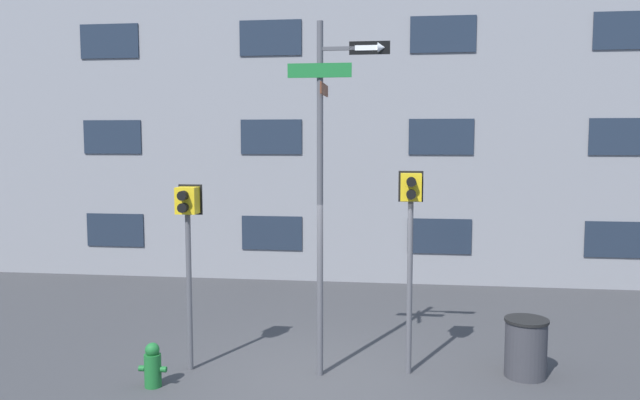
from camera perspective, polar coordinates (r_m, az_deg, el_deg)
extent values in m
plane|color=#38383A|center=(9.16, 0.15, -16.34)|extent=(60.00, 60.00, 0.00)
cube|color=gray|center=(15.24, 3.32, 14.55)|extent=(24.00, 0.60, 11.61)
cube|color=#1E2838|center=(16.45, -18.21, -2.62)|extent=(1.48, 0.03, 0.82)
cube|color=#1E2838|center=(15.18, -4.42, -3.02)|extent=(1.48, 0.03, 0.82)
cube|color=#1E2838|center=(14.89, 10.85, -3.27)|extent=(1.48, 0.03, 0.82)
cube|color=#1E2838|center=(15.67, 25.64, -3.29)|extent=(1.48, 0.03, 0.82)
cube|color=#1E2838|center=(16.30, -18.46, 5.49)|extent=(1.48, 0.03, 0.82)
cube|color=#1E2838|center=(15.01, -4.49, 5.78)|extent=(1.48, 0.03, 0.82)
cube|color=#1E2838|center=(14.72, 11.01, 5.70)|extent=(1.48, 0.03, 0.82)
cube|color=#1E2838|center=(15.50, 25.99, 5.23)|extent=(1.48, 0.03, 0.82)
cube|color=#1E2838|center=(16.47, -18.71, 13.59)|extent=(1.48, 0.03, 0.82)
cube|color=#1E2838|center=(15.20, -4.56, 14.57)|extent=(1.48, 0.03, 0.82)
cube|color=#1E2838|center=(14.92, 11.18, 14.65)|extent=(1.48, 0.03, 0.82)
cube|color=#1E2838|center=(15.69, 26.36, 13.74)|extent=(1.48, 0.03, 0.82)
cylinder|color=#4C4C51|center=(8.84, 0.00, -0.25)|extent=(0.09, 0.09, 5.05)
cube|color=#4C4C51|center=(8.85, 2.27, 13.68)|extent=(0.69, 0.05, 0.05)
cube|color=#196B2D|center=(8.79, -0.05, 11.77)|extent=(0.89, 0.02, 0.20)
cube|color=brown|center=(8.81, 0.39, 10.06)|extent=(0.02, 0.78, 0.16)
cube|color=black|center=(8.81, 4.56, 13.70)|extent=(0.56, 0.02, 0.18)
cube|color=white|center=(8.80, 4.29, 13.71)|extent=(0.32, 0.01, 0.07)
cone|color=white|center=(8.79, 5.63, 13.71)|extent=(0.10, 0.14, 0.14)
cylinder|color=#4C4C51|center=(9.49, -11.87, -8.27)|extent=(0.08, 0.08, 2.34)
cube|color=gold|center=(9.26, -12.04, -0.04)|extent=(0.30, 0.26, 0.39)
cube|color=black|center=(9.39, -11.75, 0.05)|extent=(0.36, 0.02, 0.45)
cylinder|color=black|center=(9.07, -12.44, 0.40)|extent=(0.14, 0.12, 0.14)
cylinder|color=black|center=(9.09, -12.42, -0.70)|extent=(0.14, 0.12, 0.14)
cylinder|color=#EA4C14|center=(9.12, -12.33, 0.43)|extent=(0.11, 0.01, 0.11)
cylinder|color=#4C4C51|center=(9.21, 8.19, -7.96)|extent=(0.08, 0.08, 2.55)
cube|color=gold|center=(8.99, 8.32, 1.18)|extent=(0.30, 0.26, 0.39)
cube|color=black|center=(9.12, 8.30, 1.24)|extent=(0.36, 0.02, 0.45)
cylinder|color=black|center=(8.79, 8.35, 1.65)|extent=(0.14, 0.12, 0.14)
cylinder|color=black|center=(8.80, 8.33, 0.52)|extent=(0.14, 0.12, 0.14)
cylinder|color=#EA4C14|center=(8.84, 8.34, 1.68)|extent=(0.11, 0.01, 0.11)
cylinder|color=#196028|center=(9.24, -15.04, -14.82)|extent=(0.23, 0.23, 0.46)
sphere|color=#196028|center=(9.14, -15.09, -13.09)|extent=(0.20, 0.20, 0.20)
cylinder|color=#196028|center=(9.29, -15.96, -14.58)|extent=(0.08, 0.08, 0.08)
cylinder|color=#196028|center=(9.17, -14.11, -14.79)|extent=(0.08, 0.08, 0.08)
cylinder|color=#333338|center=(9.70, 18.30, -12.81)|extent=(0.59, 0.59, 0.81)
cylinder|color=black|center=(9.58, 18.38, -10.39)|extent=(0.62, 0.62, 0.04)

